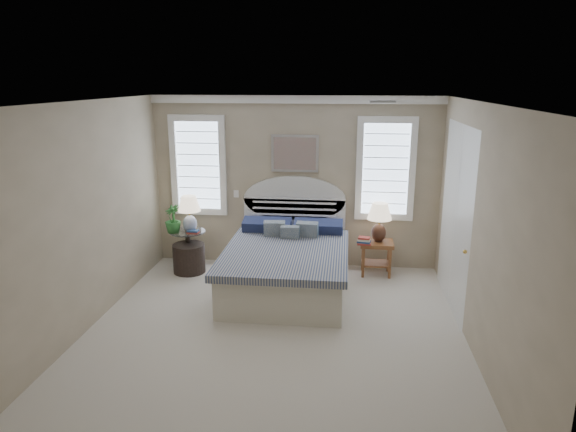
% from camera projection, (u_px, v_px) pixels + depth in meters
% --- Properties ---
extents(floor, '(4.50, 5.00, 0.01)m').
position_uv_depth(floor, '(273.00, 336.00, 6.06)').
color(floor, beige).
rests_on(floor, ground).
extents(ceiling, '(4.50, 5.00, 0.01)m').
position_uv_depth(ceiling, '(271.00, 102.00, 5.36)').
color(ceiling, white).
rests_on(ceiling, wall_back).
extents(wall_back, '(4.50, 0.02, 2.70)m').
position_uv_depth(wall_back, '(295.00, 183.00, 8.11)').
color(wall_back, tan).
rests_on(wall_back, floor).
extents(wall_left, '(0.02, 5.00, 2.70)m').
position_uv_depth(wall_left, '(81.00, 220.00, 5.96)').
color(wall_left, tan).
rests_on(wall_left, floor).
extents(wall_right, '(0.02, 5.00, 2.70)m').
position_uv_depth(wall_right, '(481.00, 233.00, 5.46)').
color(wall_right, tan).
rests_on(wall_right, floor).
extents(crown_molding, '(4.50, 0.08, 0.12)m').
position_uv_depth(crown_molding, '(295.00, 99.00, 7.74)').
color(crown_molding, white).
rests_on(crown_molding, wall_back).
extents(hvac_vent, '(0.30, 0.20, 0.02)m').
position_uv_depth(hvac_vent, '(382.00, 102.00, 6.00)').
color(hvac_vent, '#B2B2B2').
rests_on(hvac_vent, ceiling).
extents(switch_plate, '(0.08, 0.01, 0.12)m').
position_uv_depth(switch_plate, '(236.00, 194.00, 8.25)').
color(switch_plate, white).
rests_on(switch_plate, wall_back).
extents(window_left, '(0.90, 0.06, 1.60)m').
position_uv_depth(window_left, '(199.00, 165.00, 8.20)').
color(window_left, '#A8BDD5').
rests_on(window_left, wall_back).
extents(window_right, '(0.90, 0.06, 1.60)m').
position_uv_depth(window_right, '(385.00, 169.00, 7.87)').
color(window_right, '#A8BDD5').
rests_on(window_right, wall_back).
extents(painting, '(0.74, 0.04, 0.58)m').
position_uv_depth(painting, '(295.00, 153.00, 7.95)').
color(painting, silver).
rests_on(painting, wall_back).
extents(closet_door, '(0.02, 1.80, 2.40)m').
position_uv_depth(closet_door, '(455.00, 217.00, 6.66)').
color(closet_door, silver).
rests_on(closet_door, floor).
extents(bed, '(1.72, 2.28, 1.47)m').
position_uv_depth(bed, '(287.00, 263.00, 7.36)').
color(bed, beige).
rests_on(bed, floor).
extents(side_table_left, '(0.56, 0.56, 0.63)m').
position_uv_depth(side_table_left, '(188.00, 246.00, 8.11)').
color(side_table_left, black).
rests_on(side_table_left, floor).
extents(nightstand_right, '(0.50, 0.40, 0.53)m').
position_uv_depth(nightstand_right, '(376.00, 251.00, 7.88)').
color(nightstand_right, brown).
rests_on(nightstand_right, floor).
extents(floor_pot, '(0.59, 0.59, 0.45)m').
position_uv_depth(floor_pot, '(189.00, 258.00, 8.02)').
color(floor_pot, black).
rests_on(floor_pot, floor).
extents(lamp_left, '(0.45, 0.45, 0.58)m').
position_uv_depth(lamp_left, '(189.00, 210.00, 7.93)').
color(lamp_left, white).
rests_on(lamp_left, side_table_left).
extents(lamp_right, '(0.46, 0.46, 0.61)m').
position_uv_depth(lamp_right, '(379.00, 218.00, 7.78)').
color(lamp_right, black).
rests_on(lamp_right, nightstand_right).
extents(potted_plant, '(0.32, 0.32, 0.43)m').
position_uv_depth(potted_plant, '(173.00, 219.00, 7.91)').
color(potted_plant, '#35722D').
rests_on(potted_plant, side_table_left).
extents(books_left, '(0.18, 0.14, 0.05)m').
position_uv_depth(books_left, '(193.00, 232.00, 7.93)').
color(books_left, '#AA342A').
rests_on(books_left, side_table_left).
extents(books_right, '(0.22, 0.17, 0.11)m').
position_uv_depth(books_right, '(364.00, 241.00, 7.71)').
color(books_right, '#AA342A').
rests_on(books_right, nightstand_right).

